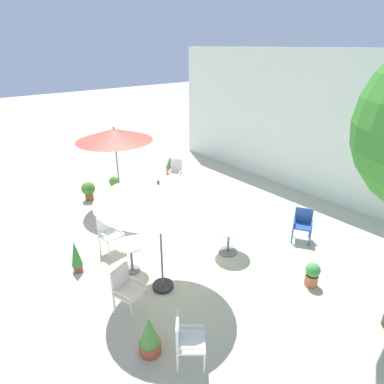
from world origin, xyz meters
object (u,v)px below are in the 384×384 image
Objects in this scene: potted_plant_2 at (76,256)px; patio_umbrella_1 at (114,135)px; patio_chair_2 at (185,338)px; patio_chair_4 at (176,171)px; patio_chair_3 at (109,231)px; potted_plant_0 at (88,190)px; potted_plant_6 at (149,336)px; patio_chair_0 at (303,222)px; potted_plant_3 at (312,274)px; potted_plant_8 at (170,165)px; potted_plant_4 at (201,189)px; cafe_table_0 at (229,235)px; patio_chair_1 at (126,287)px; potted_plant_1 at (114,183)px; potted_plant_5 at (190,200)px; patio_umbrella_0 at (159,192)px; potted_plant_7 at (175,195)px; cafe_table_1 at (131,252)px.

patio_umbrella_1 is at bearing 135.96° from potted_plant_2.
patio_chair_2 is 7.27m from patio_chair_4.
patio_chair_3 reaches higher than potted_plant_0.
patio_umbrella_1 is at bearing 156.37° from potted_plant_6.
potted_plant_3 is (1.17, -1.40, -0.21)m from patio_chair_0.
patio_chair_4 is at bearing 121.33° from patio_chair_3.
patio_umbrella_1 is 3.53× the size of potted_plant_8.
potted_plant_6 is (5.34, -2.34, -1.86)m from patio_umbrella_1.
potted_plant_8 is at bearing 168.55° from potted_plant_4.
cafe_table_0 is 2.84m from patio_chair_1.
patio_chair_0 reaches higher than potted_plant_4.
patio_umbrella_1 is 2.70× the size of patio_chair_3.
patio_chair_4 is 2.20m from potted_plant_1.
patio_chair_2 is 7.18m from potted_plant_1.
patio_chair_0 is 1.46× the size of potted_plant_5.
potted_plant_2 is at bearing -134.77° from potted_plant_3.
patio_chair_1 is 7.19m from potted_plant_8.
patio_chair_2 is 1.29× the size of potted_plant_8.
patio_umbrella_1 is 2.99m from potted_plant_5.
potted_plant_0 is (-3.07, 0.77, -0.18)m from patio_chair_3.
patio_chair_4 reaches higher than potted_plant_8.
patio_umbrella_0 is 3.92× the size of potted_plant_0.
cafe_table_0 is 2.06m from patio_chair_0.
cafe_table_0 is at bearing 9.50° from patio_umbrella_1.
patio_chair_4 is 1.62m from potted_plant_7.
potted_plant_6 is at bearing -49.12° from potted_plant_4.
patio_chair_1 is at bearing -174.64° from patio_chair_2.
patio_chair_1 is 5.26m from potted_plant_4.
patio_chair_3 reaches higher than cafe_table_1.
patio_chair_2 is 1.15× the size of potted_plant_2.
patio_chair_3 is at bearing 179.81° from cafe_table_1.
potted_plant_5 reaches higher than potted_plant_1.
cafe_table_1 is 0.91× the size of potted_plant_2.
cafe_table_0 is 4.48m from patio_chair_4.
patio_chair_0 is at bearing 19.72° from potted_plant_7.
patio_chair_2 is at bearing -35.09° from potted_plant_7.
patio_umbrella_0 reaches higher than patio_chair_2.
potted_plant_3 is at bearing 45.23° from potted_plant_2.
patio_chair_0 is at bearing 27.70° from patio_umbrella_1.
patio_chair_3 reaches higher than potted_plant_2.
patio_chair_1 is at bearing -24.95° from potted_plant_1.
potted_plant_4 is at bearing -0.49° from patio_chair_4.
potted_plant_5 is (-4.07, 3.44, -0.21)m from patio_chair_2.
patio_chair_3 is at bearing -145.45° from potted_plant_3.
patio_umbrella_1 is at bearing -152.30° from patio_chair_0.
potted_plant_7 is at bearing 179.27° from potted_plant_3.
patio_umbrella_0 is at bearing -39.92° from patio_chair_4.
potted_plant_3 is at bearing 43.29° from cafe_table_1.
patio_chair_3 reaches higher than cafe_table_0.
patio_chair_1 is at bearing -56.78° from potted_plant_4.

